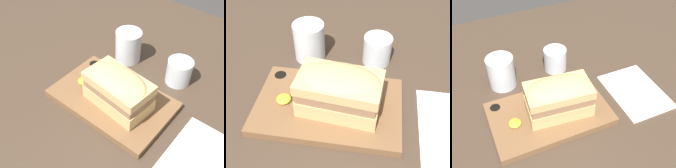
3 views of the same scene
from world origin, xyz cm
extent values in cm
cube|color=#423326|center=(0.00, 0.00, 1.00)|extent=(196.76, 124.69, 2.00)
cube|color=brown|center=(-5.63, 5.23, 2.91)|extent=(30.07, 19.01, 1.83)
cylinder|color=black|center=(-18.01, 12.07, 3.42)|extent=(2.66, 2.66, 0.91)
cube|color=tan|center=(-3.23, 4.53, 5.68)|extent=(16.80, 10.59, 3.71)
cube|color=#936B4C|center=(-3.23, 4.53, 8.61)|extent=(16.13, 10.17, 2.14)
cube|color=tan|center=(-3.23, 4.53, 10.79)|extent=(16.80, 10.59, 2.23)
ellipsoid|color=tan|center=(-3.23, 4.53, 11.72)|extent=(16.46, 10.38, 3.34)
ellipsoid|color=yellow|center=(-14.87, 4.48, 4.44)|extent=(3.06, 3.06, 1.22)
cylinder|color=silver|center=(-13.33, 21.98, 6.69)|extent=(7.59, 7.59, 9.38)
cylinder|color=silver|center=(-13.33, 21.98, 4.31)|extent=(6.67, 6.67, 4.22)
cylinder|color=silver|center=(3.31, 22.72, 5.49)|extent=(6.83, 6.83, 6.98)
cylinder|color=black|center=(3.31, 22.72, 4.51)|extent=(6.15, 6.15, 4.61)
camera|label=1|loc=(25.38, -32.56, 55.72)|focal=45.00mm
camera|label=2|loc=(2.29, -32.53, 47.32)|focal=45.00mm
camera|label=3|loc=(-21.66, -40.34, 57.42)|focal=45.00mm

